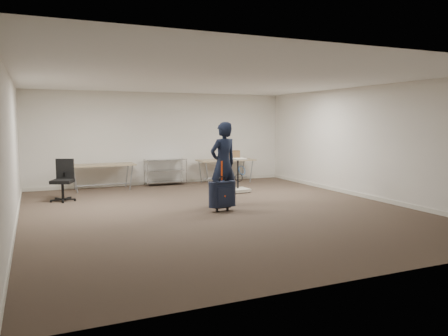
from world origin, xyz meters
name	(u,v)px	position (x,y,z in m)	size (l,w,h in m)	color
ground	(219,211)	(0.00, 0.00, 0.00)	(9.00, 9.00, 0.00)	#413327
room_shell	(197,198)	(0.00, 1.38, 0.05)	(8.00, 9.00, 9.00)	silver
folding_table_left	(102,166)	(-1.90, 3.95, 0.68)	(1.80, 0.75, 0.73)	#937B5A
folding_table_right	(226,161)	(1.90, 3.95, 0.68)	(1.80, 0.75, 0.73)	#937B5A
wire_shelf	(165,171)	(0.00, 4.20, 0.44)	(1.22, 0.47, 0.80)	#BBBEC2
person	(223,164)	(0.35, 0.60, 0.96)	(0.70, 0.46, 1.92)	black
suitcase	(222,194)	(0.03, -0.08, 0.37)	(0.41, 0.25, 1.09)	black
office_chair	(63,188)	(-3.02, 2.61, 0.31)	(0.61, 0.62, 1.01)	black
equipment_cart	(239,183)	(1.46, 2.07, 0.24)	(0.54, 0.54, 0.93)	silver
cardboard_box	(234,155)	(2.21, 4.04, 0.87)	(0.36, 0.27, 0.27)	#9F824A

